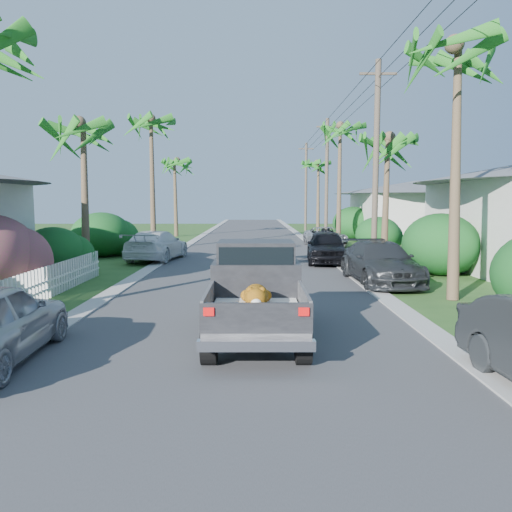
{
  "coord_description": "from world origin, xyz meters",
  "views": [
    {
      "loc": [
        0.33,
        -9.0,
        2.93
      ],
      "look_at": [
        0.35,
        5.19,
        1.4
      ],
      "focal_mm": 35.0,
      "sensor_mm": 36.0,
      "label": 1
    }
  ],
  "objects_px": {
    "parked_car_rd": "(325,237)",
    "parked_car_lf": "(157,246)",
    "house_right_far": "(417,213)",
    "palm_r_d": "(319,163)",
    "palm_l_b": "(82,124)",
    "parked_car_rf": "(327,247)",
    "palm_r_a": "(461,47)",
    "utility_pole_d": "(306,186)",
    "utility_pole_b": "(376,164)",
    "utility_pole_c": "(327,180)",
    "palm_l_c": "(151,120)",
    "palm_r_b": "(388,138)",
    "parked_car_rm": "(380,263)",
    "pickup_truck": "(256,289)",
    "palm_l_d": "(175,161)",
    "palm_r_c": "(340,127)"
  },
  "relations": [
    {
      "from": "parked_car_rd",
      "to": "parked_car_lf",
      "type": "xyz_separation_m",
      "value": [
        -9.65,
        -7.9,
        0.11
      ]
    },
    {
      "from": "house_right_far",
      "to": "palm_r_d",
      "type": "bearing_deg",
      "value": 123.02
    },
    {
      "from": "parked_car_lf",
      "to": "palm_l_b",
      "type": "bearing_deg",
      "value": 70.44
    },
    {
      "from": "parked_car_rf",
      "to": "house_right_far",
      "type": "xyz_separation_m",
      "value": [
        9.21,
        15.0,
        1.34
      ]
    },
    {
      "from": "palm_r_a",
      "to": "utility_pole_d",
      "type": "xyz_separation_m",
      "value": [
        -0.7,
        37.0,
        -2.82
      ]
    },
    {
      "from": "parked_car_rd",
      "to": "utility_pole_b",
      "type": "distance_m",
      "value": 11.75
    },
    {
      "from": "utility_pole_c",
      "to": "utility_pole_d",
      "type": "xyz_separation_m",
      "value": [
        0.0,
        15.0,
        0.0
      ]
    },
    {
      "from": "parked_car_rf",
      "to": "palm_r_a",
      "type": "relative_size",
      "value": 0.53
    },
    {
      "from": "palm_r_d",
      "to": "palm_l_c",
      "type": "bearing_deg",
      "value": -124.78
    },
    {
      "from": "palm_r_b",
      "to": "palm_l_c",
      "type": "bearing_deg",
      "value": 150.95
    },
    {
      "from": "palm_r_a",
      "to": "parked_car_lf",
      "type": "bearing_deg",
      "value": 137.19
    },
    {
      "from": "parked_car_rm",
      "to": "pickup_truck",
      "type": "bearing_deg",
      "value": -126.14
    },
    {
      "from": "parked_car_rd",
      "to": "parked_car_lf",
      "type": "bearing_deg",
      "value": -148.03
    },
    {
      "from": "palm_r_d",
      "to": "utility_pole_b",
      "type": "height_order",
      "value": "utility_pole_b"
    },
    {
      "from": "utility_pole_c",
      "to": "parked_car_rm",
      "type": "bearing_deg",
      "value": -92.16
    },
    {
      "from": "pickup_truck",
      "to": "parked_car_rf",
      "type": "xyz_separation_m",
      "value": [
        3.44,
        12.99,
        -0.23
      ]
    },
    {
      "from": "palm_l_d",
      "to": "house_right_far",
      "type": "xyz_separation_m",
      "value": [
        19.5,
        -4.0,
        -4.32
      ]
    },
    {
      "from": "palm_l_b",
      "to": "utility_pole_b",
      "type": "distance_m",
      "value": 12.54
    },
    {
      "from": "palm_r_a",
      "to": "palm_r_b",
      "type": "xyz_separation_m",
      "value": [
        0.3,
        9.0,
        -1.47
      ]
    },
    {
      "from": "parked_car_rm",
      "to": "palm_r_a",
      "type": "relative_size",
      "value": 0.59
    },
    {
      "from": "palm_l_d",
      "to": "utility_pole_b",
      "type": "xyz_separation_m",
      "value": [
        12.1,
        -21.0,
        -1.84
      ]
    },
    {
      "from": "pickup_truck",
      "to": "palm_l_b",
      "type": "distance_m",
      "value": 13.31
    },
    {
      "from": "palm_l_c",
      "to": "palm_l_d",
      "type": "distance_m",
      "value": 12.1
    },
    {
      "from": "palm_r_c",
      "to": "palm_l_b",
      "type": "bearing_deg",
      "value": -132.88
    },
    {
      "from": "palm_l_b",
      "to": "house_right_far",
      "type": "height_order",
      "value": "palm_l_b"
    },
    {
      "from": "parked_car_rm",
      "to": "parked_car_lf",
      "type": "distance_m",
      "value": 11.94
    },
    {
      "from": "parked_car_rf",
      "to": "palm_l_d",
      "type": "height_order",
      "value": "palm_l_d"
    },
    {
      "from": "palm_l_b",
      "to": "palm_r_c",
      "type": "relative_size",
      "value": 0.79
    },
    {
      "from": "palm_l_b",
      "to": "palm_r_c",
      "type": "bearing_deg",
      "value": 47.12
    },
    {
      "from": "parked_car_lf",
      "to": "palm_l_c",
      "type": "distance_m",
      "value": 9.35
    },
    {
      "from": "palm_l_b",
      "to": "palm_r_d",
      "type": "height_order",
      "value": "palm_r_d"
    },
    {
      "from": "parked_car_rm",
      "to": "palm_l_d",
      "type": "bearing_deg",
      "value": 111.42
    },
    {
      "from": "palm_r_a",
      "to": "house_right_far",
      "type": "xyz_separation_m",
      "value": [
        6.7,
        24.0,
        -5.3
      ]
    },
    {
      "from": "palm_l_b",
      "to": "palm_r_b",
      "type": "relative_size",
      "value": 1.03
    },
    {
      "from": "house_right_far",
      "to": "palm_l_d",
      "type": "bearing_deg",
      "value": 168.41
    },
    {
      "from": "utility_pole_d",
      "to": "parked_car_lf",
      "type": "bearing_deg",
      "value": -110.9
    },
    {
      "from": "utility_pole_b",
      "to": "utility_pole_c",
      "type": "relative_size",
      "value": 1.0
    },
    {
      "from": "house_right_far",
      "to": "parked_car_rf",
      "type": "bearing_deg",
      "value": -121.55
    },
    {
      "from": "palm_l_c",
      "to": "utility_pole_b",
      "type": "xyz_separation_m",
      "value": [
        11.6,
        -9.0,
        -3.31
      ]
    },
    {
      "from": "palm_r_d",
      "to": "utility_pole_b",
      "type": "xyz_separation_m",
      "value": [
        -0.9,
        -27.0,
        -2.14
      ]
    },
    {
      "from": "palm_r_b",
      "to": "utility_pole_d",
      "type": "bearing_deg",
      "value": 92.05
    },
    {
      "from": "parked_car_rd",
      "to": "palm_l_c",
      "type": "distance_m",
      "value": 13.34
    },
    {
      "from": "parked_car_rf",
      "to": "palm_r_d",
      "type": "xyz_separation_m",
      "value": [
        2.71,
        25.0,
        5.95
      ]
    },
    {
      "from": "parked_car_rf",
      "to": "palm_r_c",
      "type": "height_order",
      "value": "palm_r_c"
    },
    {
      "from": "parked_car_lf",
      "to": "palm_r_c",
      "type": "xyz_separation_m",
      "value": [
        10.85,
        9.85,
        7.36
      ]
    },
    {
      "from": "parked_car_lf",
      "to": "palm_r_b",
      "type": "distance_m",
      "value": 12.45
    },
    {
      "from": "parked_car_lf",
      "to": "utility_pole_c",
      "type": "relative_size",
      "value": 0.57
    },
    {
      "from": "parked_car_rd",
      "to": "utility_pole_b",
      "type": "bearing_deg",
      "value": -94.2
    },
    {
      "from": "palm_r_b",
      "to": "parked_car_rd",
      "type": "bearing_deg",
      "value": 100.03
    },
    {
      "from": "palm_r_c",
      "to": "house_right_far",
      "type": "distance_m",
      "value": 9.9
    }
  ]
}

